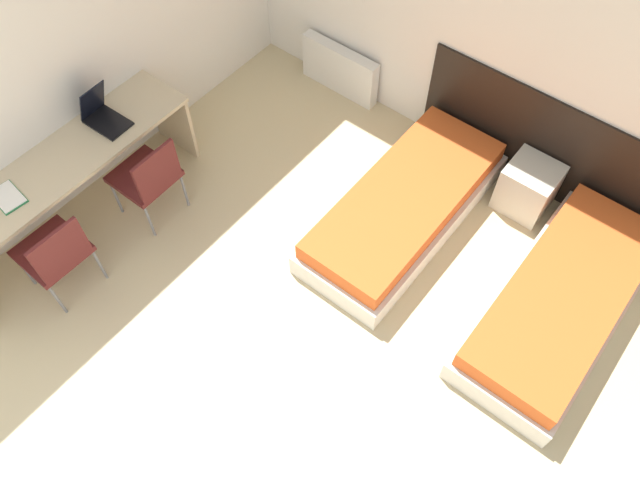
{
  "coord_description": "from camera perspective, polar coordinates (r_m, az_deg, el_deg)",
  "views": [
    {
      "loc": [
        1.61,
        0.37,
        4.45
      ],
      "look_at": [
        0.0,
        2.4,
        0.55
      ],
      "focal_mm": 35.0,
      "sensor_mm": 36.0,
      "label": 1
    }
  ],
  "objects": [
    {
      "name": "chair_near_laptop",
      "position": [
        5.31,
        -15.44,
        5.69
      ],
      "size": [
        0.48,
        0.48,
        0.86
      ],
      "rotation": [
        0.0,
        0.0,
        0.01
      ],
      "color": "#511919",
      "rests_on": "ground_plane"
    },
    {
      "name": "wall_left",
      "position": [
        5.29,
        -22.11,
        16.23
      ],
      "size": [
        0.05,
        5.35,
        2.7
      ],
      "color": "white",
      "rests_on": "ground_plane"
    },
    {
      "name": "open_notebook",
      "position": [
        5.2,
        -26.67,
        3.53
      ],
      "size": [
        0.31,
        0.22,
        0.02
      ],
      "rotation": [
        0.0,
        0.0,
        -0.11
      ],
      "color": "#236B3D",
      "rests_on": "desk"
    },
    {
      "name": "chair_near_notebook",
      "position": [
        5.09,
        -23.08,
        -1.01
      ],
      "size": [
        0.48,
        0.48,
        0.86
      ],
      "rotation": [
        0.0,
        0.0,
        -0.02
      ],
      "color": "#511919",
      "rests_on": "ground_plane"
    },
    {
      "name": "wall_back",
      "position": [
        5.32,
        14.23,
        19.05
      ],
      "size": [
        5.49,
        0.05,
        2.7
      ],
      "color": "white",
      "rests_on": "ground_plane"
    },
    {
      "name": "headboard_panel",
      "position": [
        5.64,
        20.3,
        7.72
      ],
      "size": [
        2.41,
        0.03,
        1.0
      ],
      "color": "black",
      "rests_on": "ground_plane"
    },
    {
      "name": "radiator",
      "position": [
        6.39,
        1.82,
        15.31
      ],
      "size": [
        0.85,
        0.12,
        0.5
      ],
      "color": "silver",
      "rests_on": "ground_plane"
    },
    {
      "name": "nightstand",
      "position": [
        5.67,
        18.48,
        4.6
      ],
      "size": [
        0.43,
        0.41,
        0.47
      ],
      "color": "beige",
      "rests_on": "ground_plane"
    },
    {
      "name": "bed_near_door",
      "position": [
        5.17,
        21.16,
        -5.28
      ],
      "size": [
        0.85,
        2.04,
        0.39
      ],
      "color": "silver",
      "rests_on": "ground_plane"
    },
    {
      "name": "bed_near_window",
      "position": [
        5.35,
        7.7,
        3.0
      ],
      "size": [
        0.85,
        2.04,
        0.39
      ],
      "color": "silver",
      "rests_on": "ground_plane"
    },
    {
      "name": "laptop",
      "position": [
        5.42,
        -19.26,
        10.74
      ],
      "size": [
        0.37,
        0.26,
        0.35
      ],
      "rotation": [
        0.0,
        0.0,
        0.04
      ],
      "color": "black",
      "rests_on": "desk"
    },
    {
      "name": "desk",
      "position": [
        5.39,
        -22.45,
        5.38
      ],
      "size": [
        0.57,
        2.31,
        0.75
      ],
      "color": "#C6B28E",
      "rests_on": "ground_plane"
    }
  ]
}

